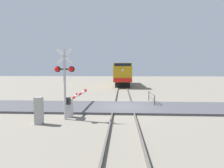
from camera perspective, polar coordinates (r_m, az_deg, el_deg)
The scene contains 9 objects.
ground_plane at distance 14.39m, azimuth 3.44°, elevation -7.49°, with size 160.00×160.00×0.00m, color gray.
rail_track_left at distance 14.38m, azimuth 0.56°, elevation -7.18°, with size 0.08×80.00×0.15m, color #59544C.
rail_track_right at distance 14.39m, azimuth 6.33°, elevation -7.19°, with size 0.08×80.00×0.15m, color #59544C.
road_surface at distance 14.37m, azimuth 3.45°, elevation -7.19°, with size 36.00×4.54×0.15m, color #47474C.
locomotive at distance 36.55m, azimuth 3.29°, elevation 2.99°, with size 3.00×16.09×4.09m.
crossing_signal at distance 11.13m, azimuth -14.55°, elevation 2.65°, with size 1.18×0.33×4.22m.
crossing_gate at distance 12.60m, azimuth -12.08°, elevation -5.51°, with size 0.36×6.07×1.29m.
utility_cabinet at distance 10.81m, azimuth -21.76°, elevation -7.71°, with size 0.39×0.35×1.47m, color #999993.
guard_railing at distance 16.54m, azimuth 12.13°, elevation -3.82°, with size 0.08×3.18×0.95m.
Camera 1 is at (-0.08, -14.09, 2.91)m, focal length 29.45 mm.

